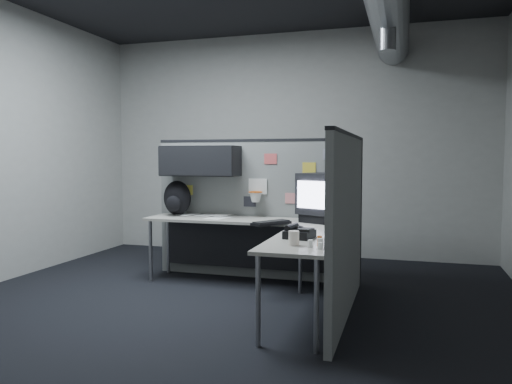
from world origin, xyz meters
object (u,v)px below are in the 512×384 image
(desk, at_px, (260,234))
(keyboard, at_px, (271,223))
(monitor, at_px, (325,197))
(backpack, at_px, (177,198))
(phone, at_px, (299,233))

(desk, height_order, keyboard, keyboard)
(desk, relative_size, monitor, 3.85)
(desk, xyz_separation_m, monitor, (0.63, 0.28, 0.39))
(desk, relative_size, backpack, 5.62)
(keyboard, xyz_separation_m, phone, (0.45, -0.76, 0.03))
(desk, distance_m, keyboard, 0.21)
(monitor, height_order, backpack, monitor)
(monitor, bearing_deg, phone, -113.45)
(backpack, bearing_deg, monitor, 9.67)
(desk, bearing_deg, keyboard, -31.58)
(keyboard, distance_m, phone, 0.88)
(phone, bearing_deg, monitor, 106.76)
(monitor, relative_size, keyboard, 1.37)
(desk, xyz_separation_m, keyboard, (0.14, -0.09, 0.13))
(desk, relative_size, phone, 8.37)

